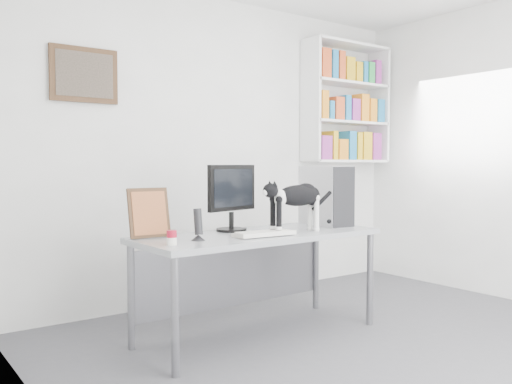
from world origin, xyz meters
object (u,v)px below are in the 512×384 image
keyboard (264,234)px  pc_tower (326,196)px  desk (259,285)px  bookshelf (346,103)px  leaning_print (149,212)px  cat (297,208)px  monitor (231,197)px  speaker (198,224)px  soup_can (172,238)px

keyboard → pc_tower: (0.79, 0.24, 0.22)m
desk → bookshelf: bearing=26.5°
desk → leaning_print: leaning_print is taller
pc_tower → cat: bearing=-147.8°
bookshelf → monitor: size_ratio=2.54×
desk → speaker: (-0.54, -0.08, 0.47)m
cat → bookshelf: bearing=33.1°
monitor → leaning_print: bearing=163.6°
desk → cat: 0.61m
soup_can → pc_tower: bearing=9.0°
desk → soup_can: soup_can is taller
desk → soup_can: size_ratio=20.02×
pc_tower → leaning_print: 1.45m
monitor → cat: (0.33, -0.33, -0.07)m
pc_tower → leaning_print: bearing=-177.8°
cat → pc_tower: bearing=22.9°
monitor → keyboard: (0.03, -0.35, -0.23)m
monitor → speaker: monitor is taller
desk → monitor: monitor is taller
monitor → speaker: 0.53m
monitor → speaker: size_ratio=2.31×
monitor → cat: size_ratio=0.86×
speaker → cat: 0.77m
pc_tower → soup_can: size_ratio=5.31×
leaning_print → cat: size_ratio=0.60×
leaning_print → soup_can: (-0.03, -0.38, -0.13)m
keyboard → leaning_print: bearing=153.4°
soup_can → monitor: bearing=27.8°
monitor → pc_tower: 0.83m
speaker → cat: size_ratio=0.37×
soup_can → cat: size_ratio=0.15×
bookshelf → keyboard: 2.49m
desk → leaning_print: bearing=161.6°
leaning_print → pc_tower: bearing=-2.4°
keyboard → soup_can: size_ratio=4.79×
leaning_print → soup_can: bearing=-91.2°
keyboard → soup_can: bearing=-176.9°
desk → soup_can: bearing=-170.0°
soup_can → cat: cat is taller
bookshelf → pc_tower: (-1.14, -0.90, -0.88)m
desk → soup_can: 0.88m
pc_tower → cat: pc_tower is taller
bookshelf → cat: (-1.62, -1.11, -0.94)m
leaning_print → cat: cat is taller
bookshelf → desk: 2.56m
monitor → keyboard: bearing=-98.4°
cat → speaker: bearing=174.0°
bookshelf → cat: bookshelf is taller
speaker → pc_tower: bearing=11.8°
bookshelf → keyboard: size_ratio=2.93×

